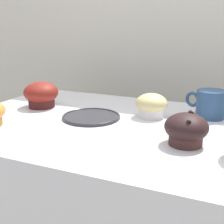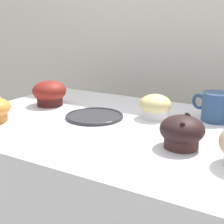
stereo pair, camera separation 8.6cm
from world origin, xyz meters
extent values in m
cube|color=beige|center=(0.00, 0.60, 0.90)|extent=(3.20, 0.10, 1.80)
cylinder|color=white|center=(0.06, 0.10, 0.95)|extent=(0.08, 0.08, 0.04)
ellipsoid|color=#D7C681|center=(0.06, 0.10, 0.97)|extent=(0.10, 0.10, 0.06)
cylinder|color=#461A1A|center=(-0.33, 0.06, 0.95)|extent=(0.09, 0.09, 0.05)
ellipsoid|color=maroon|center=(-0.33, 0.06, 0.98)|extent=(0.12, 0.12, 0.07)
cylinder|color=#412523|center=(0.20, -0.08, 0.95)|extent=(0.08, 0.08, 0.04)
ellipsoid|color=black|center=(0.20, -0.08, 0.97)|extent=(0.10, 0.10, 0.07)
sphere|color=black|center=(0.21, -0.07, 1.00)|extent=(0.01, 0.01, 0.01)
sphere|color=black|center=(0.21, -0.12, 1.00)|extent=(0.01, 0.01, 0.01)
sphere|color=black|center=(0.20, -0.07, 1.00)|extent=(0.01, 0.01, 0.01)
cylinder|color=navy|center=(0.22, 0.17, 0.97)|extent=(0.09, 0.09, 0.09)
torus|color=navy|center=(0.16, 0.19, 0.97)|extent=(0.05, 0.03, 0.05)
cylinder|color=black|center=(0.22, 0.17, 1.01)|extent=(0.08, 0.08, 0.01)
cylinder|color=#2D2D33|center=(-0.11, 0.01, 0.93)|extent=(0.18, 0.18, 0.01)
torus|color=#2D2D33|center=(-0.11, 0.01, 0.93)|extent=(0.18, 0.18, 0.01)
camera|label=1|loc=(0.32, -0.79, 1.21)|focal=50.00mm
camera|label=2|loc=(0.40, -0.75, 1.21)|focal=50.00mm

